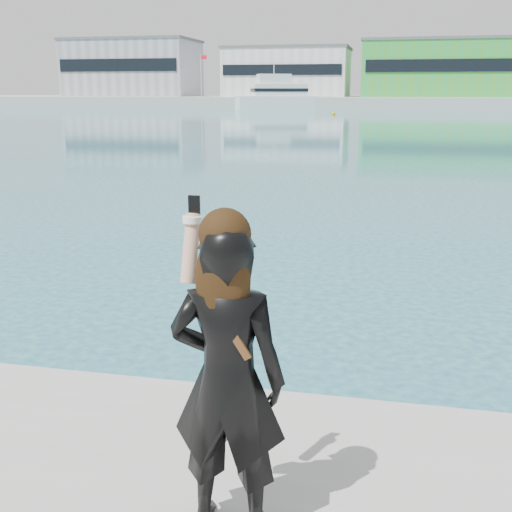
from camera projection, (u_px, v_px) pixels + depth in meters
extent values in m
cube|color=#9E9E99|center=(399.00, 102.00, 127.00)|extent=(320.00, 40.00, 2.00)
cube|color=gray|center=(133.00, 69.00, 134.84)|extent=(26.00, 16.00, 11.00)
cube|color=black|center=(117.00, 65.00, 127.04)|extent=(24.70, 0.20, 2.42)
cube|color=#59595B|center=(132.00, 41.00, 133.40)|extent=(26.52, 16.32, 0.50)
cube|color=silver|center=(288.00, 73.00, 128.28)|extent=(24.00, 15.00, 9.00)
cube|color=black|center=(281.00, 70.00, 120.98)|extent=(22.80, 0.20, 1.98)
cube|color=#59595B|center=(288.00, 48.00, 127.09)|extent=(24.48, 15.30, 0.50)
cube|color=green|center=(443.00, 70.00, 121.96)|extent=(30.00, 16.00, 10.00)
cube|color=black|center=(446.00, 65.00, 114.17)|extent=(28.50, 0.20, 2.20)
cube|color=#59595B|center=(445.00, 41.00, 120.64)|extent=(30.60, 16.32, 0.50)
cylinder|color=silver|center=(201.00, 75.00, 125.09)|extent=(0.16, 0.16, 8.00)
cube|color=red|center=(204.00, 57.00, 124.11)|extent=(1.20, 0.04, 0.80)
cube|color=white|center=(284.00, 103.00, 112.19)|extent=(17.08, 11.08, 2.22)
cube|color=white|center=(279.00, 90.00, 111.47)|extent=(10.03, 7.35, 2.04)
cube|color=white|center=(274.00, 79.00, 110.82)|extent=(6.35, 5.15, 1.67)
cube|color=black|center=(279.00, 90.00, 111.47)|extent=(10.24, 7.51, 0.56)
cylinder|color=silver|center=(274.00, 68.00, 110.38)|extent=(0.15, 0.15, 1.85)
sphere|color=#E0A80B|center=(333.00, 115.00, 85.67)|extent=(0.50, 0.50, 0.50)
imported|color=black|center=(228.00, 381.00, 3.37)|extent=(0.63, 0.41, 1.71)
sphere|color=black|center=(225.00, 234.00, 3.15)|extent=(0.26, 0.26, 0.26)
ellipsoid|color=black|center=(223.00, 279.00, 3.16)|extent=(0.29, 0.15, 0.46)
cylinder|color=tan|center=(190.00, 249.00, 3.34)|extent=(0.08, 0.20, 0.37)
cylinder|color=white|center=(192.00, 219.00, 3.34)|extent=(0.10, 0.10, 0.03)
cube|color=black|center=(194.00, 207.00, 3.37)|extent=(0.06, 0.01, 0.13)
cube|color=#4C2D14|center=(228.00, 326.00, 3.20)|extent=(0.24, 0.02, 0.35)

